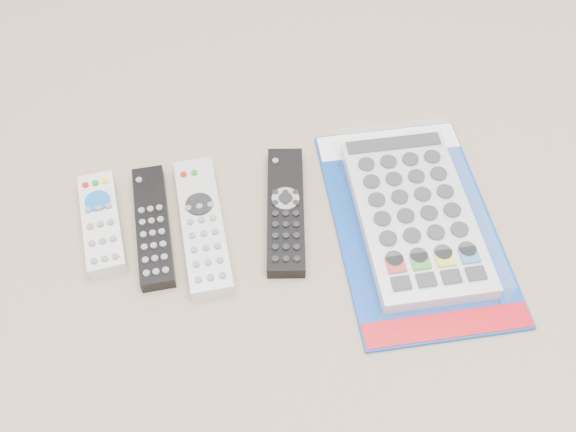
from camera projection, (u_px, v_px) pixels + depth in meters
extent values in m
plane|color=gray|center=(277.00, 242.00, 0.87)|extent=(5.00, 5.00, 0.00)
cube|color=silver|center=(102.00, 223.00, 0.88)|extent=(0.06, 0.17, 0.02)
cylinder|color=#175AAD|center=(98.00, 201.00, 0.88)|extent=(0.04, 0.04, 0.00)
cube|color=black|center=(153.00, 225.00, 0.88)|extent=(0.05, 0.20, 0.02)
cube|color=silver|center=(202.00, 225.00, 0.87)|extent=(0.06, 0.22, 0.02)
cylinder|color=black|center=(199.00, 204.00, 0.88)|extent=(0.04, 0.04, 0.00)
cube|color=black|center=(286.00, 210.00, 0.89)|extent=(0.09, 0.22, 0.02)
cylinder|color=#BABABE|center=(286.00, 199.00, 0.89)|extent=(0.04, 0.04, 0.00)
cube|color=#0D3C99|center=(414.00, 224.00, 0.88)|extent=(0.23, 0.36, 0.01)
cube|color=white|center=(388.00, 142.00, 0.97)|extent=(0.21, 0.06, 0.00)
cube|color=#B80D17|center=(448.00, 325.00, 0.79)|extent=(0.21, 0.04, 0.00)
cube|color=silver|center=(414.00, 215.00, 0.88)|extent=(0.16, 0.28, 0.02)
cube|color=white|center=(415.00, 210.00, 0.87)|extent=(0.18, 0.30, 0.04)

